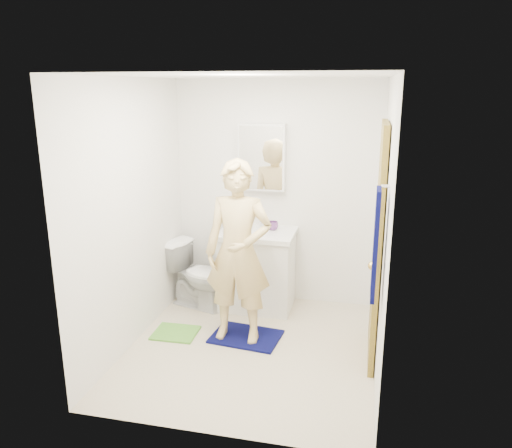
{
  "coord_description": "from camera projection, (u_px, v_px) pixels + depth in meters",
  "views": [
    {
      "loc": [
        0.95,
        -3.99,
        2.32
      ],
      "look_at": [
        -0.01,
        0.25,
        1.12
      ],
      "focal_mm": 35.0,
      "sensor_mm": 36.0,
      "label": 1
    }
  ],
  "objects": [
    {
      "name": "wall_front",
      "position": [
        206.0,
        272.0,
        3.11
      ],
      "size": [
        2.2,
        0.02,
        2.4
      ],
      "primitive_type": "cube",
      "color": "white",
      "rests_on": "ground"
    },
    {
      "name": "faucet",
      "position": [
        261.0,
        221.0,
        5.39
      ],
      "size": [
        0.03,
        0.03,
        0.12
      ],
      "primitive_type": "cylinder",
      "color": "silver",
      "rests_on": "countertop"
    },
    {
      "name": "wall_back",
      "position": [
        277.0,
        194.0,
        5.39
      ],
      "size": [
        2.2,
        0.02,
        2.4
      ],
      "primitive_type": "cube",
      "color": "white",
      "rests_on": "ground"
    },
    {
      "name": "sink_basin",
      "position": [
        257.0,
        232.0,
        5.24
      ],
      "size": [
        0.4,
        0.4,
        0.03
      ],
      "primitive_type": "cylinder",
      "color": "white",
      "rests_on": "countertop"
    },
    {
      "name": "green_rug",
      "position": [
        175.0,
        333.0,
        4.84
      ],
      "size": [
        0.42,
        0.36,
        0.02
      ],
      "primitive_type": "cube",
      "rotation": [
        0.0,
        0.0,
        0.02
      ],
      "color": "#5FAC39",
      "rests_on": "floor"
    },
    {
      "name": "toothbrush_cup",
      "position": [
        273.0,
        226.0,
        5.27
      ],
      "size": [
        0.13,
        0.13,
        0.09
      ],
      "primitive_type": "imported",
      "rotation": [
        0.0,
        0.0,
        0.11
      ],
      "color": "#69387C",
      "rests_on": "countertop"
    },
    {
      "name": "medicine_cabinet",
      "position": [
        262.0,
        157.0,
        5.25
      ],
      "size": [
        0.5,
        0.12,
        0.7
      ],
      "primitive_type": "cube",
      "color": "white",
      "rests_on": "wall_back"
    },
    {
      "name": "man",
      "position": [
        238.0,
        252.0,
        4.51
      ],
      "size": [
        0.62,
        0.41,
        1.69
      ],
      "primitive_type": "imported",
      "rotation": [
        0.0,
        0.0,
        -0.0
      ],
      "color": "#DFC17D",
      "rests_on": "bath_mat"
    },
    {
      "name": "towel",
      "position": [
        376.0,
        245.0,
        3.48
      ],
      "size": [
        0.03,
        0.24,
        0.8
      ],
      "primitive_type": "cube",
      "color": "#070942",
      "rests_on": "wall_right"
    },
    {
      "name": "soap_dispenser",
      "position": [
        229.0,
        222.0,
        5.25
      ],
      "size": [
        0.08,
        0.09,
        0.18
      ],
      "primitive_type": "imported",
      "rotation": [
        0.0,
        0.0,
        0.03
      ],
      "color": "#C45B70",
      "rests_on": "countertop"
    },
    {
      "name": "countertop",
      "position": [
        257.0,
        234.0,
        5.24
      ],
      "size": [
        0.79,
        0.59,
        0.05
      ],
      "primitive_type": "cube",
      "color": "white",
      "rests_on": "vanity_cabinet"
    },
    {
      "name": "door_knob",
      "position": [
        372.0,
        266.0,
        3.94
      ],
      "size": [
        0.07,
        0.07,
        0.07
      ],
      "primitive_type": "sphere",
      "color": "gold",
      "rests_on": "door"
    },
    {
      "name": "toilet",
      "position": [
        199.0,
        275.0,
        5.38
      ],
      "size": [
        0.78,
        0.58,
        0.71
      ],
      "primitive_type": "imported",
      "rotation": [
        0.0,
        0.0,
        1.28
      ],
      "color": "white",
      "rests_on": "floor"
    },
    {
      "name": "towel_hook",
      "position": [
        386.0,
        186.0,
        3.36
      ],
      "size": [
        0.06,
        0.02,
        0.02
      ],
      "primitive_type": "cylinder",
      "rotation": [
        0.0,
        1.57,
        0.0
      ],
      "color": "silver",
      "rests_on": "wall_right"
    },
    {
      "name": "mirror_panel",
      "position": [
        261.0,
        158.0,
        5.19
      ],
      "size": [
        0.46,
        0.01,
        0.66
      ],
      "primitive_type": "cube",
      "color": "white",
      "rests_on": "wall_back"
    },
    {
      "name": "ceiling",
      "position": [
        251.0,
        74.0,
        3.93
      ],
      "size": [
        2.2,
        2.4,
        0.02
      ],
      "primitive_type": "cube",
      "color": "white",
      "rests_on": "ground"
    },
    {
      "name": "door",
      "position": [
        378.0,
        245.0,
        4.21
      ],
      "size": [
        0.05,
        0.8,
        2.05
      ],
      "primitive_type": "cube",
      "color": "olive",
      "rests_on": "ground"
    },
    {
      "name": "wall_right",
      "position": [
        385.0,
        230.0,
        4.02
      ],
      "size": [
        0.02,
        2.4,
        2.4
      ],
      "primitive_type": "cube",
      "color": "white",
      "rests_on": "ground"
    },
    {
      "name": "floor",
      "position": [
        251.0,
        349.0,
        4.57
      ],
      "size": [
        2.2,
        2.4,
        0.02
      ],
      "primitive_type": "cube",
      "color": "beige",
      "rests_on": "ground"
    },
    {
      "name": "vanity_cabinet",
      "position": [
        257.0,
        271.0,
        5.36
      ],
      "size": [
        0.75,
        0.55,
        0.8
      ],
      "primitive_type": "cube",
      "color": "white",
      "rests_on": "floor"
    },
    {
      "name": "bath_mat",
      "position": [
        246.0,
        337.0,
        4.77
      ],
      "size": [
        0.68,
        0.52,
        0.02
      ],
      "primitive_type": "cube",
      "rotation": [
        0.0,
        0.0,
        -0.11
      ],
      "color": "#070942",
      "rests_on": "floor"
    },
    {
      "name": "wall_left",
      "position": [
        131.0,
        215.0,
        4.49
      ],
      "size": [
        0.02,
        2.4,
        2.4
      ],
      "primitive_type": "cube",
      "color": "white",
      "rests_on": "ground"
    }
  ]
}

